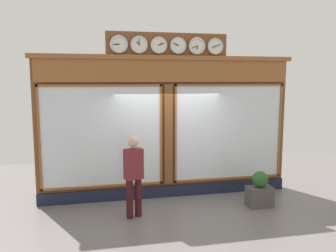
# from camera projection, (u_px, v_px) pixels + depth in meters

# --- Properties ---
(ground_plane) EXTENTS (14.00, 14.00, 0.00)m
(ground_plane) POSITION_uv_depth(u_px,v_px,m) (204.00, 252.00, 5.69)
(ground_plane) COLOR slate
(shop_facade) EXTENTS (6.18, 0.42, 3.90)m
(shop_facade) POSITION_uv_depth(u_px,v_px,m) (167.00, 126.00, 8.30)
(shop_facade) COLOR brown
(shop_facade) RESTS_ON ground_plane
(pedestrian) EXTENTS (0.41, 0.33, 1.69)m
(pedestrian) POSITION_uv_depth(u_px,v_px,m) (134.00, 173.00, 7.03)
(pedestrian) COLOR #3A1316
(pedestrian) RESTS_ON ground_plane
(planter_box) EXTENTS (0.56, 0.36, 0.45)m
(planter_box) POSITION_uv_depth(u_px,v_px,m) (259.00, 196.00, 7.74)
(planter_box) COLOR #4C4742
(planter_box) RESTS_ON ground_plane
(planter_shrub) EXTENTS (0.36, 0.36, 0.36)m
(planter_shrub) POSITION_uv_depth(u_px,v_px,m) (260.00, 179.00, 7.69)
(planter_shrub) COLOR #285623
(planter_shrub) RESTS_ON planter_box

